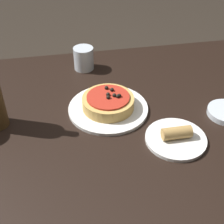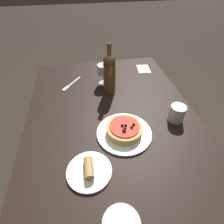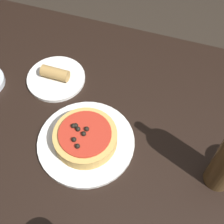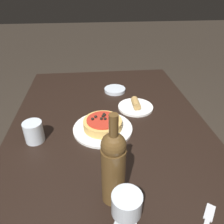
{
  "view_description": "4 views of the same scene",
  "coord_description": "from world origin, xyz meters",
  "px_view_note": "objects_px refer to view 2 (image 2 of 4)",
  "views": [
    {
      "loc": [
        -0.1,
        -0.82,
        1.38
      ],
      "look_at": [
        0.05,
        -0.02,
        0.73
      ],
      "focal_mm": 50.0,
      "sensor_mm": 36.0,
      "label": 1
    },
    {
      "loc": [
        0.61,
        -0.13,
        1.39
      ],
      "look_at": [
        -0.01,
        -0.02,
        0.81
      ],
      "focal_mm": 28.0,
      "sensor_mm": 36.0,
      "label": 2
    },
    {
      "loc": [
        -0.17,
        0.42,
        1.5
      ],
      "look_at": [
        -0.02,
        -0.02,
        0.81
      ],
      "focal_mm": 50.0,
      "sensor_mm": 36.0,
      "label": 3
    },
    {
      "loc": [
        -0.79,
        0.07,
        1.32
      ],
      "look_at": [
        0.08,
        -0.01,
        0.77
      ],
      "focal_mm": 35.0,
      "sensor_mm": 36.0,
      "label": 4
    }
  ],
  "objects_px": {
    "dinner_plate": "(124,133)",
    "pizza": "(124,129)",
    "wine_glass": "(103,70)",
    "water_cup": "(177,113)",
    "side_bowl": "(121,224)",
    "wine_bottle": "(110,73)",
    "dining_table": "(116,137)",
    "side_plate": "(89,170)",
    "fork": "(71,85)"
  },
  "relations": [
    {
      "from": "dinner_plate",
      "to": "pizza",
      "type": "height_order",
      "value": "pizza"
    },
    {
      "from": "pizza",
      "to": "wine_glass",
      "type": "height_order",
      "value": "wine_glass"
    },
    {
      "from": "water_cup",
      "to": "side_bowl",
      "type": "bearing_deg",
      "value": -42.1
    },
    {
      "from": "water_cup",
      "to": "wine_bottle",
      "type": "bearing_deg",
      "value": -136.08
    },
    {
      "from": "wine_glass",
      "to": "wine_bottle",
      "type": "bearing_deg",
      "value": 13.48
    },
    {
      "from": "water_cup",
      "to": "dinner_plate",
      "type": "bearing_deg",
      "value": -80.58
    },
    {
      "from": "wine_bottle",
      "to": "water_cup",
      "type": "distance_m",
      "value": 0.46
    },
    {
      "from": "wine_bottle",
      "to": "side_bowl",
      "type": "xyz_separation_m",
      "value": [
        0.77,
        -0.09,
        -0.13
      ]
    },
    {
      "from": "dining_table",
      "to": "wine_bottle",
      "type": "bearing_deg",
      "value": 175.84
    },
    {
      "from": "water_cup",
      "to": "pizza",
      "type": "bearing_deg",
      "value": -80.54
    },
    {
      "from": "side_bowl",
      "to": "side_plate",
      "type": "height_order",
      "value": "side_plate"
    },
    {
      "from": "wine_glass",
      "to": "side_plate",
      "type": "xyz_separation_m",
      "value": [
        0.67,
        -0.16,
        -0.09
      ]
    },
    {
      "from": "side_bowl",
      "to": "fork",
      "type": "distance_m",
      "value": 0.92
    },
    {
      "from": "wine_bottle",
      "to": "water_cup",
      "type": "relative_size",
      "value": 3.43
    },
    {
      "from": "water_cup",
      "to": "fork",
      "type": "distance_m",
      "value": 0.73
    },
    {
      "from": "pizza",
      "to": "wine_glass",
      "type": "relative_size",
      "value": 1.27
    },
    {
      "from": "dining_table",
      "to": "fork",
      "type": "height_order",
      "value": "fork"
    },
    {
      "from": "dining_table",
      "to": "wine_glass",
      "type": "relative_size",
      "value": 10.97
    },
    {
      "from": "dining_table",
      "to": "pizza",
      "type": "bearing_deg",
      "value": 38.64
    },
    {
      "from": "wine_glass",
      "to": "dinner_plate",
      "type": "bearing_deg",
      "value": 4.3
    },
    {
      "from": "wine_glass",
      "to": "wine_bottle",
      "type": "distance_m",
      "value": 0.12
    },
    {
      "from": "fork",
      "to": "side_plate",
      "type": "bearing_deg",
      "value": 43.87
    },
    {
      "from": "dinner_plate",
      "to": "wine_glass",
      "type": "distance_m",
      "value": 0.5
    },
    {
      "from": "dinner_plate",
      "to": "wine_bottle",
      "type": "height_order",
      "value": "wine_bottle"
    },
    {
      "from": "side_bowl",
      "to": "fork",
      "type": "bearing_deg",
      "value": -169.67
    },
    {
      "from": "dining_table",
      "to": "water_cup",
      "type": "relative_size",
      "value": 16.63
    },
    {
      "from": "dinner_plate",
      "to": "side_bowl",
      "type": "distance_m",
      "value": 0.41
    },
    {
      "from": "side_bowl",
      "to": "side_plate",
      "type": "xyz_separation_m",
      "value": [
        -0.22,
        -0.09,
        0.0
      ]
    },
    {
      "from": "wine_bottle",
      "to": "side_bowl",
      "type": "relative_size",
      "value": 2.45
    },
    {
      "from": "dining_table",
      "to": "fork",
      "type": "distance_m",
      "value": 0.52
    },
    {
      "from": "dining_table",
      "to": "wine_glass",
      "type": "distance_m",
      "value": 0.47
    },
    {
      "from": "dining_table",
      "to": "fork",
      "type": "bearing_deg",
      "value": -153.36
    },
    {
      "from": "water_cup",
      "to": "wine_glass",
      "type": "bearing_deg",
      "value": -141.96
    },
    {
      "from": "pizza",
      "to": "fork",
      "type": "distance_m",
      "value": 0.57
    },
    {
      "from": "pizza",
      "to": "side_plate",
      "type": "xyz_separation_m",
      "value": [
        0.18,
        -0.19,
        -0.02
      ]
    },
    {
      "from": "wine_bottle",
      "to": "side_plate",
      "type": "distance_m",
      "value": 0.6
    },
    {
      "from": "fork",
      "to": "wine_bottle",
      "type": "bearing_deg",
      "value": 100.7
    },
    {
      "from": "dinner_plate",
      "to": "side_plate",
      "type": "bearing_deg",
      "value": -46.76
    },
    {
      "from": "dinner_plate",
      "to": "water_cup",
      "type": "height_order",
      "value": "water_cup"
    },
    {
      "from": "pizza",
      "to": "water_cup",
      "type": "xyz_separation_m",
      "value": [
        -0.05,
        0.3,
        0.01
      ]
    },
    {
      "from": "dinner_plate",
      "to": "wine_glass",
      "type": "xyz_separation_m",
      "value": [
        -0.48,
        -0.04,
        0.1
      ]
    },
    {
      "from": "dining_table",
      "to": "fork",
      "type": "relative_size",
      "value": 9.38
    },
    {
      "from": "water_cup",
      "to": "dining_table",
      "type": "bearing_deg",
      "value": -88.81
    },
    {
      "from": "wine_bottle",
      "to": "side_plate",
      "type": "bearing_deg",
      "value": -18.14
    },
    {
      "from": "dinner_plate",
      "to": "fork",
      "type": "distance_m",
      "value": 0.57
    },
    {
      "from": "wine_glass",
      "to": "side_plate",
      "type": "bearing_deg",
      "value": -13.24
    },
    {
      "from": "dinner_plate",
      "to": "side_bowl",
      "type": "height_order",
      "value": "side_bowl"
    },
    {
      "from": "side_plate",
      "to": "pizza",
      "type": "bearing_deg",
      "value": 133.19
    },
    {
      "from": "wine_glass",
      "to": "side_plate",
      "type": "relative_size",
      "value": 0.74
    },
    {
      "from": "wine_glass",
      "to": "side_plate",
      "type": "height_order",
      "value": "wine_glass"
    }
  ]
}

